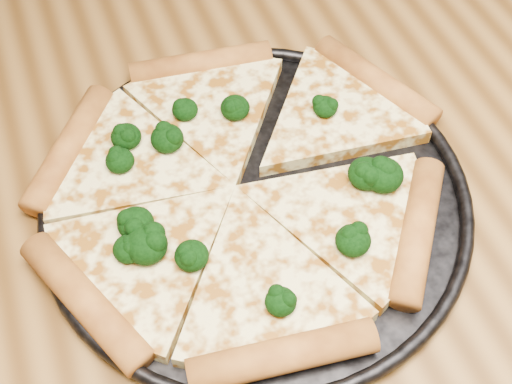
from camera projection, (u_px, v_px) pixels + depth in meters
name	position (u px, v px, depth m)	size (l,w,h in m)	color
dining_table	(334.00, 233.00, 0.66)	(1.20, 0.90, 0.75)	brown
pizza_pan	(256.00, 198.00, 0.57)	(0.36, 0.36, 0.02)	black
pizza	(240.00, 184.00, 0.56)	(0.38, 0.34, 0.03)	#FFF19C
broccoli_florets	(234.00, 188.00, 0.55)	(0.24, 0.23, 0.03)	black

